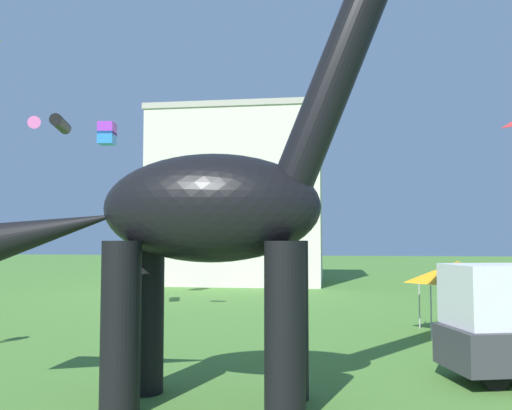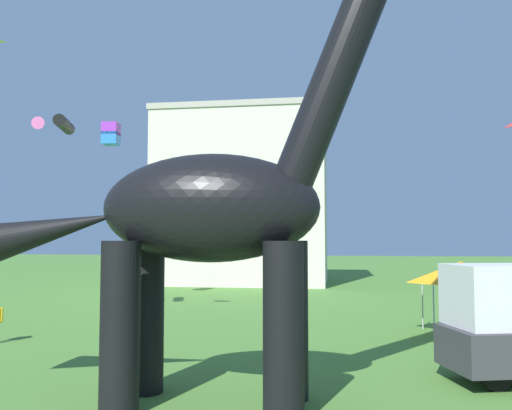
# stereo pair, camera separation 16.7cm
# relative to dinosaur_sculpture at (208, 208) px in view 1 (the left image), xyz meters

# --- Properties ---
(dinosaur_sculpture) EXTENTS (12.30, 2.61, 12.86)m
(dinosaur_sculpture) POSITION_rel_dinosaur_sculpture_xyz_m (0.00, 0.00, 0.00)
(dinosaur_sculpture) COLOR black
(dinosaur_sculpture) RESTS_ON ground_plane
(festival_canopy_tent) EXTENTS (3.15, 3.15, 3.00)m
(festival_canopy_tent) POSITION_rel_dinosaur_sculpture_xyz_m (8.14, 10.47, -2.11)
(festival_canopy_tent) COLOR #B2B2B7
(festival_canopy_tent) RESTS_ON ground_plane
(kite_mid_center) EXTENTS (2.06, 2.19, 0.62)m
(kite_mid_center) POSITION_rel_dinosaur_sculpture_xyz_m (-10.23, 11.48, 4.83)
(kite_mid_center) COLOR black
(kite_apex) EXTENTS (1.01, 1.01, 1.32)m
(kite_apex) POSITION_rel_dinosaur_sculpture_xyz_m (-10.37, 17.85, 5.63)
(kite_apex) COLOR purple
(background_building_block) EXTENTS (14.97, 11.46, 15.33)m
(background_building_block) POSITION_rel_dinosaur_sculpture_xyz_m (-5.10, 35.55, 3.02)
(background_building_block) COLOR beige
(background_building_block) RESTS_ON ground_plane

